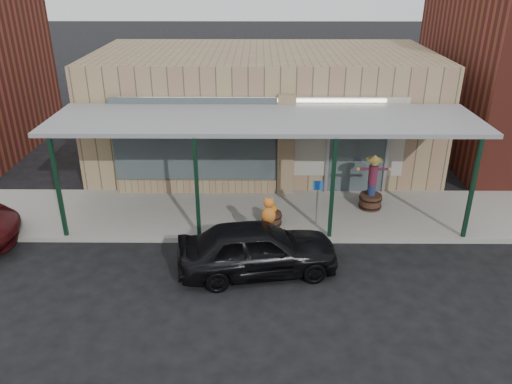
{
  "coord_description": "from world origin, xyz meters",
  "views": [
    {
      "loc": [
        -0.14,
        -9.91,
        7.02
      ],
      "look_at": [
        -0.23,
        2.6,
        1.28
      ],
      "focal_mm": 35.0,
      "sensor_mm": 36.0,
      "label": 1
    }
  ],
  "objects_px": {
    "handicap_sign": "(317,197)",
    "parked_sedan": "(258,248)",
    "barrel_pumpkin": "(272,217)",
    "barrel_scarecrow": "(371,190)"
  },
  "relations": [
    {
      "from": "barrel_scarecrow",
      "to": "parked_sedan",
      "type": "distance_m",
      "value": 4.77
    },
    {
      "from": "barrel_pumpkin",
      "to": "parked_sedan",
      "type": "height_order",
      "value": "parked_sedan"
    },
    {
      "from": "parked_sedan",
      "to": "handicap_sign",
      "type": "bearing_deg",
      "value": -46.18
    },
    {
      "from": "barrel_scarecrow",
      "to": "barrel_pumpkin",
      "type": "distance_m",
      "value": 3.26
    },
    {
      "from": "barrel_scarecrow",
      "to": "barrel_pumpkin",
      "type": "height_order",
      "value": "barrel_scarecrow"
    },
    {
      "from": "barrel_scarecrow",
      "to": "handicap_sign",
      "type": "xyz_separation_m",
      "value": [
        -1.77,
        -1.07,
        0.29
      ]
    },
    {
      "from": "handicap_sign",
      "to": "parked_sedan",
      "type": "relative_size",
      "value": 0.33
    },
    {
      "from": "barrel_pumpkin",
      "to": "handicap_sign",
      "type": "distance_m",
      "value": 1.43
    },
    {
      "from": "handicap_sign",
      "to": "parked_sedan",
      "type": "height_order",
      "value": "parked_sedan"
    },
    {
      "from": "barrel_scarecrow",
      "to": "barrel_pumpkin",
      "type": "bearing_deg",
      "value": -164.93
    }
  ]
}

